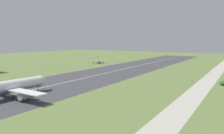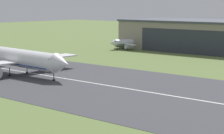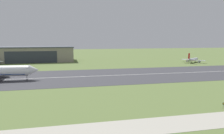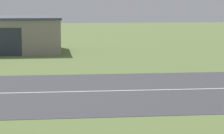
% 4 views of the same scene
% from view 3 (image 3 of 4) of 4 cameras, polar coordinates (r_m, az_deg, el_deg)
% --- Properties ---
extents(ground_plane, '(755.92, 755.92, 0.00)m').
position_cam_3_polar(ground_plane, '(84.42, 8.80, -7.51)').
color(ground_plane, olive).
extents(runway_strip, '(515.92, 55.07, 0.06)m').
position_cam_3_polar(runway_strip, '(129.40, 0.97, -2.18)').
color(runway_strip, '#3D3D42').
rests_on(runway_strip, ground_plane).
extents(runway_centreline, '(464.33, 0.70, 0.01)m').
position_cam_3_polar(runway_centreline, '(129.39, 0.97, -2.17)').
color(runway_centreline, silver).
rests_on(runway_centreline, runway_strip).
extents(taxiway_road, '(386.94, 10.36, 0.05)m').
position_cam_3_polar(taxiway_road, '(61.21, 18.41, -13.65)').
color(taxiway_road, '#B2AD9E').
rests_on(taxiway_road, ground_plane).
extents(hangar_building, '(74.27, 35.14, 14.20)m').
position_cam_3_polar(hangar_building, '(221.51, -19.76, 3.24)').
color(hangar_building, gray).
rests_on(hangar_building, ground_plane).
extents(airplane_parked_west, '(21.08, 20.56, 8.88)m').
position_cam_3_polar(airplane_parked_west, '(210.75, 20.39, 1.81)').
color(airplane_parked_west, silver).
rests_on(airplane_parked_west, ground_plane).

